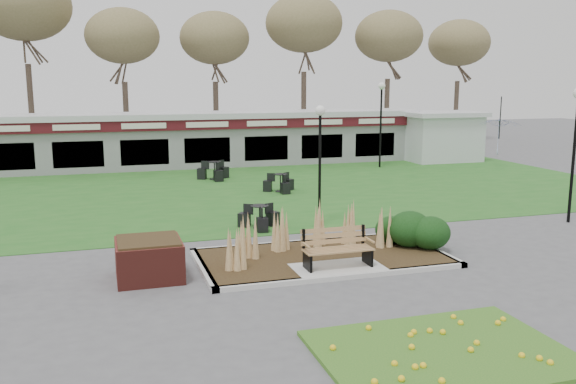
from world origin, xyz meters
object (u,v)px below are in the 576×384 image
object	(u,v)px
lamp_post_near_left	(320,139)
bistro_set_c	(260,220)
brick_planter	(149,259)
food_pavilion	(203,139)
bistro_set_a	(280,186)
patio_umbrella	(499,137)
lamp_post_mid_right	(576,125)
bistro_set_d	(215,173)
service_hut	(440,136)
lamp_post_far_right	(381,106)
park_bench	(337,247)

from	to	relation	value
lamp_post_near_left	bistro_set_c	size ratio (longest dim) A/B	2.83
brick_planter	bistro_set_c	world-z (taller)	brick_planter
lamp_post_near_left	food_pavilion	bearing A→B (deg)	94.69
bistro_set_a	patio_umbrella	size ratio (longest dim) A/B	0.52
lamp_post_mid_right	bistro_set_d	bearing A→B (deg)	128.19
brick_planter	patio_umbrella	world-z (taller)	patio_umbrella
brick_planter	bistro_set_a	bearing A→B (deg)	58.24
food_pavilion	bistro_set_c	distance (m)	15.03
lamp_post_mid_right	bistro_set_a	xyz separation A→B (m)	(-7.46, 8.07, -2.91)
food_pavilion	bistro_set_d	bearing A→B (deg)	-93.37
brick_planter	food_pavilion	xyz separation A→B (m)	(4.40, 18.96, 1.00)
service_hut	lamp_post_mid_right	world-z (taller)	lamp_post_mid_right
bistro_set_c	bistro_set_d	bearing A→B (deg)	87.71
bistro_set_c	patio_umbrella	world-z (taller)	patio_umbrella
bistro_set_a	patio_umbrella	bearing A→B (deg)	14.35
bistro_set_d	bistro_set_c	bearing A→B (deg)	-92.29
service_hut	lamp_post_far_right	xyz separation A→B (m)	(-4.60, -1.61, 1.83)
patio_umbrella	park_bench	bearing A→B (deg)	-136.46
lamp_post_mid_right	patio_umbrella	world-z (taller)	lamp_post_mid_right
lamp_post_mid_right	bistro_set_c	distance (m)	10.54
lamp_post_mid_right	lamp_post_far_right	world-z (taller)	lamp_post_far_right
park_bench	brick_planter	xyz separation A→B (m)	(-4.40, 0.75, -0.11)
lamp_post_mid_right	lamp_post_far_right	bearing A→B (deg)	91.26
food_pavilion	service_hut	world-z (taller)	food_pavilion
brick_planter	service_hut	xyz separation A→B (m)	(17.90, 17.00, 0.97)
food_pavilion	lamp_post_far_right	world-z (taller)	lamp_post_far_right
service_hut	bistro_set_a	distance (m)	13.78
lamp_post_far_right	bistro_set_a	bearing A→B (deg)	-142.61
lamp_post_mid_right	bistro_set_d	distance (m)	15.63
service_hut	bistro_set_c	distance (m)	19.28
park_bench	lamp_post_near_left	xyz separation A→B (m)	(1.24, 4.60, 2.20)
brick_planter	service_hut	distance (m)	24.71
food_pavilion	bistro_set_d	xyz separation A→B (m)	(-0.30, -5.05, -1.18)
bistro_set_a	patio_umbrella	world-z (taller)	patio_umbrella
park_bench	bistro_set_a	size ratio (longest dim) A/B	1.21
brick_planter	bistro_set_d	distance (m)	14.51
bistro_set_a	bistro_set_c	xyz separation A→B (m)	(-2.43, -5.91, -0.01)
lamp_post_mid_right	bistro_set_c	size ratio (longest dim) A/B	3.23
bistro_set_c	patio_umbrella	bearing A→B (deg)	30.93
patio_umbrella	bistro_set_d	bearing A→B (deg)	177.41
lamp_post_far_right	bistro_set_d	bearing A→B (deg)	-170.88
food_pavilion	lamp_post_far_right	xyz separation A→B (m)	(8.90, -3.57, 1.80)
park_bench	lamp_post_far_right	bearing A→B (deg)	61.12
bistro_set_d	patio_umbrella	world-z (taller)	patio_umbrella
lamp_post_mid_right	lamp_post_far_right	xyz separation A→B (m)	(-0.30, 13.55, 0.10)
lamp_post_near_left	bistro_set_a	xyz separation A→B (m)	(0.50, 6.06, -2.51)
brick_planter	food_pavilion	world-z (taller)	food_pavilion
lamp_post_far_right	bistro_set_a	xyz separation A→B (m)	(-7.16, -5.48, -3.01)
lamp_post_far_right	brick_planter	bearing A→B (deg)	-130.84
brick_planter	park_bench	bearing A→B (deg)	-9.69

